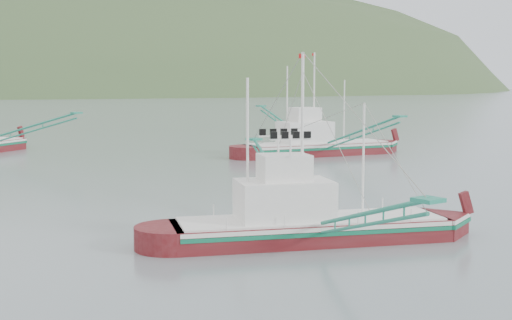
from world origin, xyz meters
TOP-DOWN VIEW (x-y plane):
  - ground at (0.00, 0.00)m, footprint 1200.00×1200.00m
  - main_boat at (-1.81, -0.68)m, footprint 13.49×22.78m
  - bg_boat_right at (24.82, 29.27)m, footprint 15.99×27.71m
  - headland_right at (240.00, 430.00)m, footprint 684.00×432.00m

SIDE VIEW (x-z plane):
  - ground at x=0.00m, z-range 0.00..0.00m
  - headland_right at x=240.00m, z-range -153.00..153.00m
  - main_boat at x=-1.81m, z-range -2.86..6.80m
  - bg_boat_right at x=24.82m, z-range -3.70..7.65m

